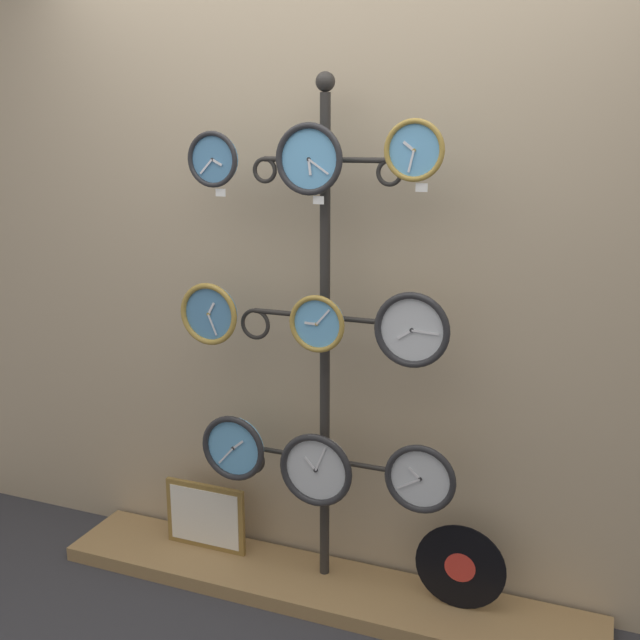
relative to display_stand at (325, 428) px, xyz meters
The scene contains 17 objects.
shop_wall 0.73m from the display_stand, 90.00° to the left, with size 4.40×0.04×2.80m.
low_shelf 0.66m from the display_stand, 90.00° to the right, with size 2.20×0.36×0.06m.
display_stand is the anchor object (origin of this frame).
clock_top_left 1.10m from the display_stand, 167.90° to the right, with size 0.20×0.04×0.20m.
clock_top_center 1.02m from the display_stand, 108.61° to the right, with size 0.25×0.04×0.25m.
clock_top_right 1.11m from the display_stand, 15.85° to the right, with size 0.20×0.04×0.20m.
clock_middle_left 0.63m from the display_stand, 167.85° to the right, with size 0.24×0.04×0.24m.
clock_middle_center 0.46m from the display_stand, 83.30° to the right, with size 0.21×0.04×0.21m.
clock_middle_right 0.58m from the display_stand, 13.70° to the right, with size 0.27×0.04×0.27m.
clock_bottom_left 0.38m from the display_stand, 165.18° to the right, with size 0.27×0.04×0.27m.
clock_bottom_center 0.16m from the display_stand, 89.88° to the right, with size 0.29×0.04×0.29m.
clock_bottom_right 0.43m from the display_stand, 13.68° to the right, with size 0.26×0.04×0.26m.
vinyl_record 0.72m from the display_stand, ahead, with size 0.34×0.01×0.34m.
picture_frame 0.72m from the display_stand, behind, with size 0.37×0.02×0.29m.
price_tag_upper 0.98m from the display_stand, 166.62° to the right, with size 0.04×0.00×0.03m.
price_tag_mid 0.89m from the display_stand, 85.16° to the right, with size 0.04×0.00×0.03m.
price_tag_lower 1.01m from the display_stand, 15.15° to the right, with size 0.04×0.00×0.03m.
Camera 1 is at (0.98, -2.11, 1.79)m, focal length 42.00 mm.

